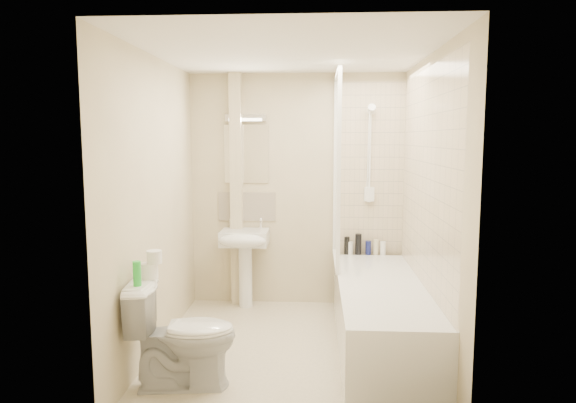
{
  "coord_description": "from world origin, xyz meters",
  "views": [
    {
      "loc": [
        0.21,
        -4.06,
        1.75
      ],
      "look_at": [
        -0.03,
        0.2,
        1.22
      ],
      "focal_mm": 32.0,
      "sensor_mm": 36.0,
      "label": 1
    }
  ],
  "objects": [
    {
      "name": "bottle_blue",
      "position": [
        0.75,
        1.16,
        0.62
      ],
      "size": [
        0.06,
        0.06,
        0.14
      ],
      "primitive_type": "cylinder",
      "color": "navy",
      "rests_on": "bathtub"
    },
    {
      "name": "bottle_black_a",
      "position": [
        0.53,
        1.16,
        0.64
      ],
      "size": [
        0.05,
        0.05,
        0.18
      ],
      "primitive_type": "cylinder",
      "color": "black",
      "rests_on": "bathtub"
    },
    {
      "name": "wall_right",
      "position": [
        1.1,
        0.0,
        1.2
      ],
      "size": [
        0.02,
        2.5,
        2.4
      ],
      "primitive_type": "cube",
      "color": "beige",
      "rests_on": "ground"
    },
    {
      "name": "pipe_boxing",
      "position": [
        -0.62,
        1.19,
        1.2
      ],
      "size": [
        0.12,
        0.12,
        2.4
      ],
      "primitive_type": "cube",
      "color": "beige",
      "rests_on": "ground"
    },
    {
      "name": "floor",
      "position": [
        0.0,
        0.0,
        0.0
      ],
      "size": [
        2.5,
        2.5,
        0.0
      ],
      "primitive_type": "plane",
      "color": "beige",
      "rests_on": "ground"
    },
    {
      "name": "ceiling",
      "position": [
        0.0,
        0.0,
        2.4
      ],
      "size": [
        2.2,
        2.5,
        0.02
      ],
      "primitive_type": "cube",
      "color": "white",
      "rests_on": "wall_back"
    },
    {
      "name": "shower_fixture",
      "position": [
        0.75,
        1.19,
        1.55
      ],
      "size": [
        0.1,
        0.16,
        0.99
      ],
      "color": "white",
      "rests_on": "wall_back"
    },
    {
      "name": "green_bottle",
      "position": [
        -1.0,
        -0.75,
        0.84
      ],
      "size": [
        0.05,
        0.05,
        0.17
      ],
      "primitive_type": "cylinder",
      "color": "green",
      "rests_on": "toilet"
    },
    {
      "name": "bottle_white_a",
      "position": [
        0.56,
        1.16,
        0.62
      ],
      "size": [
        0.06,
        0.06,
        0.13
      ],
      "primitive_type": "cylinder",
      "color": "white",
      "rests_on": "bathtub"
    },
    {
      "name": "wall_back",
      "position": [
        0.0,
        1.25,
        1.2
      ],
      "size": [
        2.2,
        0.02,
        2.4
      ],
      "primitive_type": "cube",
      "color": "beige",
      "rests_on": "ground"
    },
    {
      "name": "strip_light",
      "position": [
        -0.52,
        1.22,
        1.95
      ],
      "size": [
        0.42,
        0.07,
        0.07
      ],
      "primitive_type": "cube",
      "color": "silver",
      "rests_on": "wall_back"
    },
    {
      "name": "tile_right",
      "position": [
        1.09,
        0.09,
        1.42
      ],
      "size": [
        0.01,
        2.1,
        1.75
      ],
      "primitive_type": "cube",
      "color": "beige",
      "rests_on": "wall_right"
    },
    {
      "name": "toilet_roll_lower",
      "position": [
        -0.98,
        -0.56,
        0.8
      ],
      "size": [
        0.12,
        0.12,
        0.11
      ],
      "primitive_type": "cylinder",
      "color": "white",
      "rests_on": "toilet"
    },
    {
      "name": "bottle_cream",
      "position": [
        0.82,
        1.16,
        0.63
      ],
      "size": [
        0.05,
        0.05,
        0.16
      ],
      "primitive_type": "cylinder",
      "color": "beige",
      "rests_on": "bathtub"
    },
    {
      "name": "splashback",
      "position": [
        -0.52,
        1.24,
        1.03
      ],
      "size": [
        0.6,
        0.02,
        0.3
      ],
      "primitive_type": "cube",
      "color": "beige",
      "rests_on": "wall_back"
    },
    {
      "name": "bathtub",
      "position": [
        0.75,
        0.09,
        0.29
      ],
      "size": [
        0.7,
        2.1,
        0.55
      ],
      "color": "white",
      "rests_on": "ground"
    },
    {
      "name": "toilet_roll_upper",
      "position": [
        -0.94,
        -0.55,
        0.9
      ],
      "size": [
        0.11,
        0.11,
        0.09
      ],
      "primitive_type": "cylinder",
      "color": "white",
      "rests_on": "toilet_roll_lower"
    },
    {
      "name": "shower_screen",
      "position": [
        0.4,
        0.8,
        1.45
      ],
      "size": [
        0.04,
        0.92,
        1.8
      ],
      "color": "white",
      "rests_on": "bathtub"
    },
    {
      "name": "bottle_white_b",
      "position": [
        0.9,
        1.16,
        0.62
      ],
      "size": [
        0.06,
        0.06,
        0.14
      ],
      "primitive_type": "cylinder",
      "color": "white",
      "rests_on": "bathtub"
    },
    {
      "name": "tile_back",
      "position": [
        0.75,
        1.24,
        1.42
      ],
      "size": [
        0.7,
        0.01,
        1.75
      ],
      "primitive_type": "cube",
      "color": "beige",
      "rests_on": "wall_back"
    },
    {
      "name": "wall_left",
      "position": [
        -1.1,
        0.0,
        1.2
      ],
      "size": [
        0.02,
        2.5,
        2.4
      ],
      "primitive_type": "cube",
      "color": "beige",
      "rests_on": "ground"
    },
    {
      "name": "bottle_black_b",
      "position": [
        0.64,
        1.16,
        0.66
      ],
      "size": [
        0.06,
        0.06,
        0.21
      ],
      "primitive_type": "cylinder",
      "color": "black",
      "rests_on": "bathtub"
    },
    {
      "name": "toilet",
      "position": [
        -0.72,
        -0.66,
        0.38
      ],
      "size": [
        0.58,
        0.83,
        0.75
      ],
      "primitive_type": "imported",
      "rotation": [
        0.0,
        0.0,
        1.68
      ],
      "color": "white",
      "rests_on": "ground"
    },
    {
      "name": "pedestal_sink",
      "position": [
        -0.52,
        1.01,
        0.65
      ],
      "size": [
        0.48,
        0.45,
        0.92
      ],
      "color": "white",
      "rests_on": "ground"
    },
    {
      "name": "mirror",
      "position": [
        -0.52,
        1.24,
        1.58
      ],
      "size": [
        0.46,
        0.01,
        0.6
      ],
      "primitive_type": "cube",
      "color": "white",
      "rests_on": "wall_back"
    }
  ]
}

